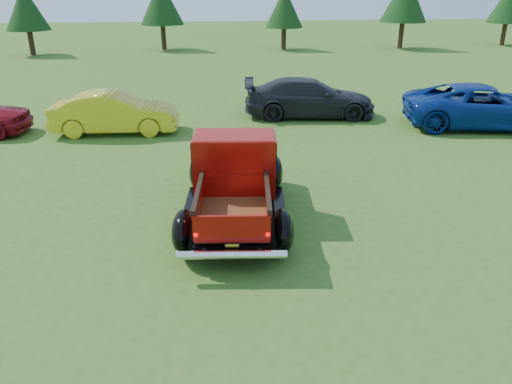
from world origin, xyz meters
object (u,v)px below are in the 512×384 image
at_px(show_car_blue, 483,106).
at_px(tree_mid_left, 161,2).
at_px(tree_west, 26,8).
at_px(tree_far_east, 509,2).
at_px(tree_mid_right, 284,8).
at_px(show_car_grey, 309,98).
at_px(pickup_truck, 235,176).
at_px(show_car_yellow, 115,113).

bearing_deg(show_car_blue, tree_mid_left, 38.42).
distance_m(tree_west, show_car_blue, 30.27).
xyz_separation_m(tree_mid_left, tree_far_east, (27.00, -0.50, -0.14)).
bearing_deg(tree_mid_left, tree_mid_right, -6.34).
relative_size(tree_mid_right, show_car_grey, 0.90).
xyz_separation_m(pickup_truck, show_car_grey, (3.49, 8.26, -0.14)).
distance_m(tree_west, show_car_grey, 24.83).
bearing_deg(show_car_blue, tree_mid_right, 19.07).
bearing_deg(pickup_truck, tree_far_east, 56.26).
distance_m(tree_far_east, show_car_yellow, 35.43).
relative_size(tree_mid_left, tree_mid_right, 1.14).
relative_size(tree_mid_left, show_car_yellow, 1.20).
relative_size(tree_far_east, show_car_blue, 0.90).
relative_size(tree_west, tree_mid_right, 1.05).
height_order(tree_west, tree_mid_left, tree_mid_left).
height_order(tree_mid_left, tree_far_east, tree_mid_left).
bearing_deg(pickup_truck, tree_mid_left, 101.67).
distance_m(tree_mid_left, tree_far_east, 27.00).
bearing_deg(tree_west, show_car_yellow, -67.67).
bearing_deg(show_car_grey, tree_mid_left, 23.18).
height_order(tree_mid_left, tree_mid_right, tree_mid_left).
xyz_separation_m(tree_far_east, pickup_truck, (-23.99, -29.01, -2.39)).
bearing_deg(tree_west, tree_far_east, 2.39).
xyz_separation_m(tree_west, pickup_truck, (12.01, -27.51, -2.26)).
relative_size(show_car_grey, show_car_blue, 0.92).
relative_size(tree_west, show_car_grey, 0.94).
relative_size(pickup_truck, show_car_yellow, 1.20).
distance_m(tree_mid_left, tree_mid_right, 9.06).
xyz_separation_m(show_car_yellow, show_car_grey, (7.00, 1.45, 0.02)).
xyz_separation_m(tree_west, show_car_blue, (21.21, -21.47, -2.37)).
bearing_deg(tree_west, tree_mid_left, 12.53).
bearing_deg(tree_mid_right, show_car_yellow, -113.64).
distance_m(tree_mid_right, pickup_truck, 29.21).
height_order(tree_west, tree_mid_right, tree_west).
distance_m(tree_mid_left, pickup_truck, 29.77).
distance_m(tree_far_east, show_car_blue, 27.44).
relative_size(tree_far_east, show_car_yellow, 1.15).
bearing_deg(tree_mid_right, tree_far_east, 1.59).
height_order(pickup_truck, show_car_grey, pickup_truck).
xyz_separation_m(tree_west, show_car_grey, (15.50, -19.25, -2.40)).
bearing_deg(tree_mid_right, tree_west, -176.82).
bearing_deg(show_car_grey, show_car_yellow, 107.87).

